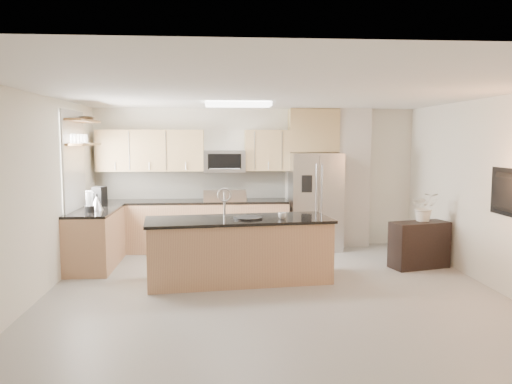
{
  "coord_description": "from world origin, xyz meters",
  "views": [
    {
      "loc": [
        -0.7,
        -6.15,
        2.02
      ],
      "look_at": [
        -0.15,
        1.3,
        1.24
      ],
      "focal_mm": 35.0,
      "sensor_mm": 36.0,
      "label": 1
    }
  ],
  "objects": [
    {
      "name": "floor",
      "position": [
        0.0,
        0.0,
        0.0
      ],
      "size": [
        6.5,
        6.5,
        0.0
      ],
      "primitive_type": "plane",
      "color": "#9F9D97",
      "rests_on": "ground"
    },
    {
      "name": "ceiling",
      "position": [
        0.0,
        0.0,
        2.6
      ],
      "size": [
        6.0,
        6.5,
        0.02
      ],
      "primitive_type": "cube",
      "color": "silver",
      "rests_on": "wall_back"
    },
    {
      "name": "wall_back",
      "position": [
        0.0,
        3.25,
        1.3
      ],
      "size": [
        6.0,
        0.02,
        2.6
      ],
      "primitive_type": "cube",
      "color": "silver",
      "rests_on": "floor"
    },
    {
      "name": "wall_front",
      "position": [
        0.0,
        -3.25,
        1.3
      ],
      "size": [
        6.0,
        0.02,
        2.6
      ],
      "primitive_type": "cube",
      "color": "silver",
      "rests_on": "floor"
    },
    {
      "name": "wall_left",
      "position": [
        -3.0,
        0.0,
        1.3
      ],
      "size": [
        0.02,
        6.5,
        2.6
      ],
      "primitive_type": "cube",
      "color": "silver",
      "rests_on": "floor"
    },
    {
      "name": "wall_right",
      "position": [
        3.0,
        0.0,
        1.3
      ],
      "size": [
        0.02,
        6.5,
        2.6
      ],
      "primitive_type": "cube",
      "color": "silver",
      "rests_on": "floor"
    },
    {
      "name": "back_counter",
      "position": [
        -1.23,
        2.93,
        0.47
      ],
      "size": [
        3.55,
        0.66,
        1.44
      ],
      "color": "tan",
      "rests_on": "floor"
    },
    {
      "name": "left_counter",
      "position": [
        -2.67,
        1.85,
        0.46
      ],
      "size": [
        0.66,
        1.5,
        0.92
      ],
      "color": "tan",
      "rests_on": "floor"
    },
    {
      "name": "range",
      "position": [
        -0.6,
        2.92,
        0.47
      ],
      "size": [
        0.76,
        0.64,
        1.14
      ],
      "color": "black",
      "rests_on": "floor"
    },
    {
      "name": "upper_cabinets",
      "position": [
        -1.3,
        3.09,
        1.83
      ],
      "size": [
        3.5,
        0.33,
        0.75
      ],
      "color": "tan",
      "rests_on": "wall_back"
    },
    {
      "name": "microwave",
      "position": [
        -0.6,
        3.04,
        1.63
      ],
      "size": [
        0.76,
        0.4,
        0.4
      ],
      "color": "#AEAEB1",
      "rests_on": "upper_cabinets"
    },
    {
      "name": "refrigerator",
      "position": [
        1.06,
        2.87,
        0.89
      ],
      "size": [
        0.92,
        0.78,
        1.78
      ],
      "color": "#AEAEB1",
      "rests_on": "floor"
    },
    {
      "name": "partition_column",
      "position": [
        1.82,
        3.1,
        1.3
      ],
      "size": [
        0.6,
        0.3,
        2.6
      ],
      "primitive_type": "cube",
      "color": "beige",
      "rests_on": "floor"
    },
    {
      "name": "window",
      "position": [
        -2.98,
        1.85,
        1.65
      ],
      "size": [
        0.04,
        1.15,
        1.65
      ],
      "color": "white",
      "rests_on": "wall_left"
    },
    {
      "name": "shelf_lower",
      "position": [
        -2.85,
        1.95,
        1.95
      ],
      "size": [
        0.3,
        1.2,
        0.04
      ],
      "primitive_type": "cube",
      "color": "brown",
      "rests_on": "wall_left"
    },
    {
      "name": "shelf_upper",
      "position": [
        -2.85,
        1.95,
        2.32
      ],
      "size": [
        0.3,
        1.2,
        0.04
      ],
      "primitive_type": "cube",
      "color": "brown",
      "rests_on": "wall_left"
    },
    {
      "name": "ceiling_fixture",
      "position": [
        -0.4,
        1.6,
        2.56
      ],
      "size": [
        1.0,
        0.5,
        0.06
      ],
      "primitive_type": "cube",
      "color": "white",
      "rests_on": "ceiling"
    },
    {
      "name": "island",
      "position": [
        -0.43,
        0.86,
        0.46
      ],
      "size": [
        2.71,
        1.23,
        1.33
      ],
      "rotation": [
        0.0,
        0.0,
        0.11
      ],
      "color": "tan",
      "rests_on": "floor"
    },
    {
      "name": "credenza",
      "position": [
        2.45,
        1.4,
        0.37
      ],
      "size": [
        0.98,
        0.6,
        0.73
      ],
      "primitive_type": "cube",
      "rotation": [
        0.0,
        0.0,
        0.25
      ],
      "color": "black",
      "rests_on": "floor"
    },
    {
      "name": "cup",
      "position": [
        0.19,
        0.78,
        0.95
      ],
      "size": [
        0.15,
        0.15,
        0.09
      ],
      "primitive_type": "imported",
      "rotation": [
        0.0,
        0.0,
        0.37
      ],
      "color": "silver",
      "rests_on": "island"
    },
    {
      "name": "platter",
      "position": [
        -0.3,
        0.83,
        0.92
      ],
      "size": [
        0.54,
        0.54,
        0.02
      ],
      "primitive_type": "cylinder",
      "rotation": [
        0.0,
        0.0,
        0.4
      ],
      "color": "black",
      "rests_on": "island"
    },
    {
      "name": "blender",
      "position": [
        -2.67,
        1.55,
        1.06
      ],
      "size": [
        0.14,
        0.14,
        0.33
      ],
      "color": "black",
      "rests_on": "left_counter"
    },
    {
      "name": "kettle",
      "position": [
        -2.63,
        1.78,
        1.03
      ],
      "size": [
        0.21,
        0.21,
        0.26
      ],
      "color": "#AEAEB1",
      "rests_on": "left_counter"
    },
    {
      "name": "coffee_maker",
      "position": [
        -2.69,
        2.29,
        1.07
      ],
      "size": [
        0.22,
        0.25,
        0.32
      ],
      "color": "black",
      "rests_on": "left_counter"
    },
    {
      "name": "bowl",
      "position": [
        -2.85,
        2.24,
        2.38
      ],
      "size": [
        0.41,
        0.41,
        0.08
      ],
      "primitive_type": "imported",
      "rotation": [
        0.0,
        0.0,
        -0.27
      ],
      "color": "#AEAEB1",
      "rests_on": "shelf_upper"
    },
    {
      "name": "flower_vase",
      "position": [
        2.54,
        1.45,
        1.08
      ],
      "size": [
        0.73,
        0.66,
        0.7
      ],
      "primitive_type": "imported",
      "rotation": [
        0.0,
        0.0,
        -0.2
      ],
      "color": "silver",
      "rests_on": "credenza"
    },
    {
      "name": "television",
      "position": [
        2.91,
        -0.2,
        1.35
      ],
      "size": [
        0.14,
        1.08,
        0.62
      ],
      "primitive_type": "imported",
      "rotation": [
        0.0,
        0.0,
        1.57
      ],
      "color": "black",
      "rests_on": "wall_right"
    }
  ]
}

